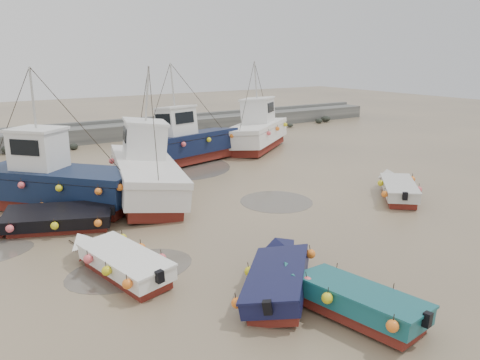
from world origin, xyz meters
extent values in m
plane|color=#998462|center=(0.00, 0.00, 0.00)|extent=(120.00, 120.00, 0.00)
cube|color=slate|center=(0.00, 22.00, 0.60)|extent=(60.00, 2.20, 1.20)
cube|color=slate|center=(0.00, 23.21, 1.32)|extent=(60.00, 0.60, 0.25)
ellipsoid|color=black|center=(5.10, 19.02, 0.29)|extent=(0.84, 0.86, 0.51)
ellipsoid|color=black|center=(7.80, 20.56, 0.34)|extent=(0.98, 1.07, 0.72)
ellipsoid|color=black|center=(14.16, 19.54, 0.27)|extent=(0.78, 0.90, 0.59)
ellipsoid|color=black|center=(23.03, 19.80, 0.24)|extent=(0.68, 0.72, 0.52)
ellipsoid|color=black|center=(18.92, 19.27, 0.21)|extent=(0.60, 0.70, 0.31)
ellipsoid|color=black|center=(-5.07, 20.46, 0.35)|extent=(0.99, 0.80, 0.58)
ellipsoid|color=black|center=(12.19, 19.77, 0.19)|extent=(0.54, 0.46, 0.30)
ellipsoid|color=black|center=(9.69, 19.97, 0.21)|extent=(0.61, 0.47, 0.46)
ellipsoid|color=black|center=(24.28, 20.15, 0.32)|extent=(0.92, 0.97, 0.58)
ellipsoid|color=black|center=(-4.31, 20.27, 0.21)|extent=(0.61, 0.53, 0.32)
ellipsoid|color=black|center=(10.99, 20.60, 0.23)|extent=(0.67, 0.55, 0.43)
ellipsoid|color=black|center=(9.46, 19.39, 0.31)|extent=(0.88, 0.64, 0.62)
ellipsoid|color=black|center=(-0.92, 19.60, 0.22)|extent=(0.64, 0.62, 0.48)
ellipsoid|color=black|center=(7.84, 20.42, 0.19)|extent=(0.55, 0.45, 0.29)
cylinder|color=#585147|center=(-4.33, -1.42, 0.00)|extent=(4.21, 4.21, 0.01)
cylinder|color=#585147|center=(4.01, 1.76, 0.00)|extent=(3.42, 3.42, 0.01)
cylinder|color=#585147|center=(3.08, 10.72, 0.00)|extent=(6.53, 6.53, 0.01)
cube|color=maroon|center=(-4.63, -1.88, 0.15)|extent=(1.78, 3.50, 0.30)
cube|color=white|center=(-4.63, -1.88, 0.53)|extent=(2.02, 3.78, 0.45)
pyramid|color=white|center=(-5.06, 0.22, 0.98)|extent=(1.44, 0.97, 0.90)
cube|color=brown|center=(-4.63, -1.88, 0.69)|extent=(1.65, 3.17, 0.10)
cube|color=white|center=(-4.63, -1.88, 0.78)|extent=(2.09, 3.88, 0.07)
cube|color=black|center=(-4.25, -3.72, 0.70)|extent=(0.25, 0.22, 0.35)
cylinder|color=black|center=(-5.24, 1.10, 0.03)|extent=(0.44, 1.97, 0.04)
sphere|color=orange|center=(-5.10, -3.44, 0.63)|extent=(0.30, 0.30, 0.30)
sphere|color=orange|center=(-3.69, -2.56, 0.63)|extent=(0.30, 0.30, 0.30)
sphere|color=orange|center=(-5.34, -2.32, 0.63)|extent=(0.30, 0.30, 0.30)
sphere|color=orange|center=(-3.92, -1.44, 0.63)|extent=(0.30, 0.30, 0.30)
sphere|color=orange|center=(-5.57, -1.20, 0.63)|extent=(0.30, 0.30, 0.30)
sphere|color=orange|center=(-4.15, -0.32, 0.63)|extent=(0.30, 0.30, 0.30)
cube|color=maroon|center=(-1.33, -5.47, 0.15)|extent=(3.24, 3.28, 0.30)
cube|color=#111336|center=(-1.33, -5.47, 0.53)|extent=(3.57, 3.61, 0.45)
pyramid|color=#111336|center=(0.14, -3.95, 0.98)|extent=(1.61, 1.59, 0.90)
cube|color=brown|center=(-1.33, -5.47, 0.69)|extent=(2.96, 2.99, 0.10)
cube|color=#111336|center=(-1.33, -5.47, 0.78)|extent=(3.67, 3.71, 0.07)
cube|color=black|center=(-2.61, -6.79, 0.70)|extent=(0.28, 0.28, 0.35)
cylinder|color=black|center=(0.76, -3.31, 0.03)|extent=(1.42, 1.46, 0.04)
sphere|color=orange|center=(-2.95, -5.85, 0.63)|extent=(0.30, 0.30, 0.30)
sphere|color=orange|center=(-1.01, -6.43, 0.63)|extent=(0.30, 0.30, 0.30)
sphere|color=orange|center=(-1.65, -4.51, 0.63)|extent=(0.30, 0.30, 0.30)
sphere|color=orange|center=(0.29, -5.09, 0.63)|extent=(0.30, 0.30, 0.30)
cube|color=maroon|center=(-0.30, -7.50, 0.15)|extent=(1.96, 3.37, 0.30)
cube|color=#155459|center=(-0.30, -7.50, 0.53)|extent=(2.23, 3.64, 0.45)
pyramid|color=#155459|center=(-0.74, -5.50, 0.98)|extent=(1.67, 1.02, 0.90)
cube|color=brown|center=(-0.30, -7.50, 0.69)|extent=(1.82, 3.05, 0.10)
cube|color=#155459|center=(-0.30, -7.50, 0.78)|extent=(2.31, 3.73, 0.07)
cube|color=black|center=(0.07, -9.23, 0.70)|extent=(0.25, 0.22, 0.35)
cylinder|color=black|center=(-0.92, -4.65, 0.03)|extent=(0.46, 1.96, 0.04)
sphere|color=orange|center=(-0.89, -9.01, 0.63)|extent=(0.30, 0.30, 0.30)
sphere|color=orange|center=(0.67, -7.75, 0.63)|extent=(0.30, 0.30, 0.30)
sphere|color=orange|center=(-1.27, -7.25, 0.63)|extent=(0.30, 0.30, 0.30)
sphere|color=orange|center=(0.29, -6.00, 0.63)|extent=(0.30, 0.30, 0.30)
cube|color=maroon|center=(9.19, -1.14, 0.15)|extent=(3.15, 3.22, 0.30)
cube|color=beige|center=(9.19, -1.14, 0.53)|extent=(3.46, 3.54, 0.45)
pyramid|color=beige|center=(10.66, 0.40, 0.98)|extent=(1.50, 1.47, 0.90)
cube|color=brown|center=(9.19, -1.14, 0.69)|extent=(2.87, 2.93, 0.10)
cube|color=beige|center=(9.19, -1.14, 0.78)|extent=(3.56, 3.63, 0.07)
cube|color=black|center=(7.91, -2.49, 0.70)|extent=(0.28, 0.28, 0.35)
cylinder|color=black|center=(11.28, 1.05, 0.03)|extent=(1.41, 1.47, 0.04)
sphere|color=orange|center=(7.62, -1.61, 0.63)|extent=(0.30, 0.30, 0.30)
sphere|color=orange|center=(9.45, -2.05, 0.63)|extent=(0.30, 0.30, 0.30)
sphere|color=orange|center=(8.93, -0.24, 0.63)|extent=(0.30, 0.30, 0.30)
sphere|color=orange|center=(10.76, -0.68, 0.63)|extent=(0.30, 0.30, 0.30)
cube|color=maroon|center=(-5.43, 3.55, 0.15)|extent=(3.93, 2.63, 0.30)
cube|color=black|center=(-5.43, 3.55, 0.53)|extent=(4.27, 2.95, 0.45)
cube|color=brown|center=(-5.43, 3.55, 0.69)|extent=(3.56, 2.42, 0.10)
cube|color=black|center=(-5.43, 3.55, 0.78)|extent=(4.37, 3.04, 0.07)
cube|color=black|center=(-3.50, 2.77, 0.70)|extent=(0.25, 0.27, 0.35)
sphere|color=orange|center=(-4.30, 2.12, 0.63)|extent=(0.30, 0.30, 0.30)
sphere|color=orange|center=(-4.35, 4.09, 0.63)|extent=(0.30, 0.30, 0.30)
sphere|color=orange|center=(-5.77, 2.72, 0.63)|extent=(0.30, 0.30, 0.30)
sphere|color=orange|center=(-5.82, 4.69, 0.63)|extent=(0.30, 0.30, 0.30)
sphere|color=orange|center=(-7.23, 3.31, 0.63)|extent=(0.30, 0.30, 0.30)
cube|color=maroon|center=(-4.76, 6.12, 0.28)|extent=(5.84, 6.11, 0.55)
cube|color=#0E1B38|center=(-4.76, 6.12, 1.02)|extent=(6.42, 6.70, 0.95)
cube|color=brown|center=(-4.76, 6.12, 1.54)|extent=(6.24, 6.52, 0.08)
cube|color=#0E1B38|center=(-4.76, 6.12, 1.68)|extent=(6.56, 6.85, 0.30)
cube|color=white|center=(-5.40, 6.82, 2.65)|extent=(2.60, 2.62, 1.70)
cube|color=white|center=(-5.40, 6.82, 3.56)|extent=(2.81, 2.83, 0.12)
cube|color=black|center=(-6.08, 7.57, 2.91)|extent=(1.10, 1.01, 0.68)
cylinder|color=#B7B7B2|center=(-5.40, 6.82, 4.92)|extent=(0.10, 0.10, 2.60)
sphere|color=#F2585F|center=(-3.90, 3.21, 1.38)|extent=(0.30, 0.30, 0.30)
sphere|color=#F2585F|center=(-2.55, 5.68, 1.38)|extent=(0.30, 0.30, 0.30)
sphere|color=#F2585F|center=(-5.13, 4.55, 1.38)|extent=(0.30, 0.30, 0.30)
sphere|color=#F2585F|center=(-3.78, 7.02, 1.38)|extent=(0.30, 0.30, 0.30)
sphere|color=#F2585F|center=(-6.36, 5.90, 1.38)|extent=(0.30, 0.30, 0.30)
sphere|color=#F2585F|center=(-5.01, 8.37, 1.38)|extent=(0.30, 0.30, 0.30)
cube|color=maroon|center=(-1.07, 5.57, 0.28)|extent=(4.06, 7.69, 0.55)
cube|color=white|center=(-1.07, 5.57, 1.02)|extent=(4.58, 8.31, 0.95)
pyramid|color=white|center=(0.05, 9.92, 1.72)|extent=(2.97, 2.05, 1.40)
cube|color=brown|center=(-1.07, 5.57, 1.54)|extent=(4.43, 8.11, 0.08)
cube|color=white|center=(-1.07, 5.57, 1.68)|extent=(4.68, 8.49, 0.30)
cube|color=white|center=(-0.80, 6.61, 2.65)|extent=(2.33, 2.41, 1.70)
cube|color=white|center=(-0.80, 6.61, 3.56)|extent=(2.51, 2.60, 0.12)
cube|color=black|center=(-0.54, 7.60, 2.91)|extent=(1.57, 0.45, 0.68)
cylinder|color=#B7B7B2|center=(-0.80, 6.61, 4.92)|extent=(0.10, 0.10, 2.60)
cylinder|color=black|center=(0.35, 11.07, 0.03)|extent=(0.80, 2.92, 0.05)
sphere|color=#F2585F|center=(-3.27, 2.90, 1.38)|extent=(0.30, 0.30, 0.30)
sphere|color=#F2585F|center=(-0.11, 3.38, 1.38)|extent=(0.30, 0.30, 0.30)
sphere|color=#F2585F|center=(-2.65, 5.33, 1.38)|extent=(0.30, 0.30, 0.30)
sphere|color=#F2585F|center=(0.51, 5.81, 1.38)|extent=(0.30, 0.30, 0.30)
sphere|color=#F2585F|center=(-2.02, 7.76, 1.38)|extent=(0.30, 0.30, 0.30)
sphere|color=#F2585F|center=(1.14, 8.24, 1.38)|extent=(0.30, 0.30, 0.30)
cube|color=maroon|center=(4.42, 11.35, 0.28)|extent=(6.37, 3.40, 0.55)
cube|color=#0D1633|center=(4.42, 11.35, 1.02)|extent=(6.88, 3.85, 0.95)
pyramid|color=#0D1633|center=(0.73, 10.43, 1.72)|extent=(1.95, 2.63, 1.40)
cube|color=brown|center=(4.42, 11.35, 1.54)|extent=(6.71, 3.72, 0.08)
cube|color=#0D1633|center=(4.42, 11.35, 1.68)|extent=(7.04, 3.93, 0.30)
cube|color=white|center=(3.56, 11.13, 2.65)|extent=(2.34, 2.08, 1.70)
cube|color=white|center=(3.56, 11.13, 3.56)|extent=(2.52, 2.25, 0.12)
cube|color=black|center=(2.57, 10.89, 2.91)|extent=(0.38, 1.37, 0.68)
cylinder|color=#B7B7B2|center=(3.56, 11.13, 4.92)|extent=(0.10, 0.10, 2.60)
cylinder|color=black|center=(-0.33, 10.17, 0.03)|extent=(2.92, 0.77, 0.05)
sphere|color=#F2585F|center=(7.25, 10.71, 1.38)|extent=(0.30, 0.30, 0.30)
sphere|color=#F2585F|center=(5.62, 12.98, 1.38)|extent=(0.30, 0.30, 0.30)
sphere|color=#F2585F|center=(5.24, 10.21, 1.38)|extent=(0.30, 0.30, 0.30)
sphere|color=#F2585F|center=(3.61, 12.48, 1.38)|extent=(0.30, 0.30, 0.30)
sphere|color=#F2585F|center=(3.23, 9.71, 1.38)|extent=(0.30, 0.30, 0.30)
sphere|color=#F2585F|center=(1.60, 11.99, 1.38)|extent=(0.30, 0.30, 0.30)
cube|color=maroon|center=(10.26, 12.38, 0.28)|extent=(6.47, 5.68, 0.55)
cube|color=white|center=(10.26, 12.38, 1.02)|extent=(7.09, 6.29, 0.95)
pyramid|color=white|center=(13.41, 14.72, 1.72)|extent=(2.83, 3.12, 1.40)
cube|color=brown|center=(10.26, 12.38, 1.54)|extent=(6.90, 6.11, 0.08)
cube|color=white|center=(10.26, 12.38, 1.68)|extent=(7.25, 6.43, 0.30)
cube|color=white|center=(11.00, 12.93, 2.65)|extent=(2.79, 2.78, 1.70)
cube|color=white|center=(11.00, 12.93, 3.56)|extent=(3.01, 3.01, 0.12)
cube|color=black|center=(11.82, 13.54, 2.91)|extent=(1.05, 1.38, 0.68)
cylinder|color=#B7B7B2|center=(11.00, 12.93, 4.92)|extent=(0.10, 0.10, 2.60)
cylinder|color=black|center=(14.29, 15.39, 0.03)|extent=(2.44, 1.83, 0.05)
sphere|color=#F2585F|center=(7.20, 12.01, 1.38)|extent=(0.30, 0.30, 0.30)
sphere|color=#F2585F|center=(9.89, 10.19, 1.38)|extent=(0.30, 0.30, 0.30)
sphere|color=#F2585F|center=(8.92, 13.29, 1.38)|extent=(0.30, 0.30, 0.30)
sphere|color=#F2585F|center=(11.61, 11.47, 1.38)|extent=(0.30, 0.30, 0.30)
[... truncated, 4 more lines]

